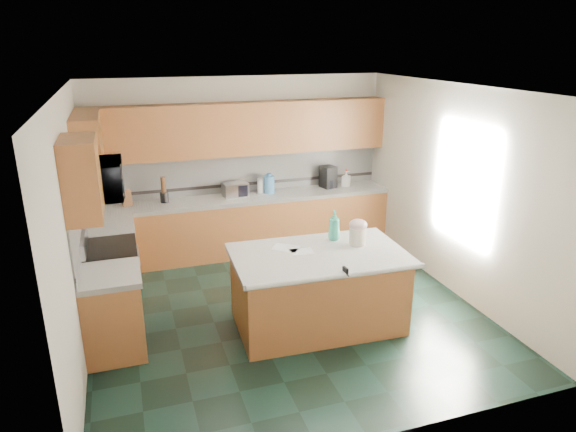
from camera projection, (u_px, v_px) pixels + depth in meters
name	position (u px, v px, depth m)	size (l,w,h in m)	color
floor	(285.00, 311.00, 6.40)	(4.60, 4.60, 0.00)	black
ceiling	(285.00, 89.00, 5.52)	(4.60, 4.60, 0.00)	white
wall_back	(240.00, 165.00, 8.05)	(4.60, 0.04, 2.70)	white
wall_front	(380.00, 298.00, 3.88)	(4.60, 0.04, 2.70)	white
wall_left	(71.00, 230.00, 5.27)	(0.04, 4.60, 2.70)	white
wall_right	(455.00, 191.00, 6.65)	(0.04, 4.60, 2.70)	white
back_base_cab	(246.00, 226.00, 8.06)	(4.60, 0.60, 0.86)	#5A3211
back_countertop	(245.00, 198.00, 7.91)	(4.60, 0.64, 0.06)	white
back_upper_cab	(241.00, 129.00, 7.69)	(4.60, 0.33, 0.78)	#5A3211
back_backsplash	(240.00, 172.00, 8.05)	(4.60, 0.02, 0.63)	silver
back_accent_band	(241.00, 184.00, 8.11)	(4.60, 0.01, 0.05)	black
left_base_cab_rear	(113.00, 260.00, 6.83)	(0.60, 0.82, 0.86)	#5A3211
left_counter_rear	(109.00, 227.00, 6.68)	(0.64, 0.82, 0.06)	white
left_base_cab_front	(114.00, 315.00, 5.45)	(0.60, 0.72, 0.86)	#5A3211
left_counter_front	(109.00, 276.00, 5.30)	(0.64, 0.72, 0.06)	white
left_backsplash	(79.00, 223.00, 5.82)	(0.02, 2.30, 0.63)	silver
left_accent_band	(81.00, 239.00, 5.88)	(0.01, 2.30, 0.05)	black
left_upper_cab_rear	(88.00, 146.00, 6.42)	(0.33, 1.09, 0.78)	#5A3211
left_upper_cab_front	(81.00, 178.00, 4.92)	(0.33, 0.72, 0.78)	#5A3211
range_body	(113.00, 284.00, 6.11)	(0.60, 0.76, 0.88)	#B7B7BC
range_oven_door	(139.00, 284.00, 6.21)	(0.02, 0.68, 0.55)	black
range_cooktop	(109.00, 249.00, 5.96)	(0.62, 0.78, 0.04)	black
range_handle	(138.00, 255.00, 6.10)	(0.02, 0.02, 0.66)	#B7B7BC
range_backguard	(83.00, 242.00, 5.85)	(0.06, 0.76, 0.18)	#B7B7BC
microwave	(100.00, 179.00, 5.69)	(0.73, 0.50, 0.41)	#B7B7BC
island_base	(318.00, 292.00, 5.96)	(1.86, 1.06, 0.86)	#5A3211
island_top	(319.00, 255.00, 5.81)	(1.96, 1.16, 0.06)	white
island_bullnose	(339.00, 276.00, 5.29)	(0.06, 0.06, 1.96)	white
treat_jar	(358.00, 236.00, 6.01)	(0.20, 0.20, 0.21)	beige
treat_jar_lid	(358.00, 225.00, 5.97)	(0.22, 0.22, 0.13)	#D0A4A8
treat_jar_knob	(358.00, 221.00, 5.96)	(0.02, 0.02, 0.07)	tan
treat_jar_knob_end_l	(355.00, 221.00, 5.95)	(0.04, 0.04, 0.04)	tan
treat_jar_knob_end_r	(361.00, 221.00, 5.97)	(0.04, 0.04, 0.04)	tan
soap_bottle_island	(334.00, 225.00, 6.13)	(0.14, 0.14, 0.36)	teal
paper_sheet_a	(302.00, 251.00, 5.83)	(0.26, 0.19, 0.00)	white
paper_sheet_b	(286.00, 248.00, 5.93)	(0.30, 0.22, 0.00)	white
clamp_body	(345.00, 271.00, 5.31)	(0.03, 0.09, 0.08)	black
clamp_handle	(347.00, 275.00, 5.27)	(0.01, 0.01, 0.06)	black
knife_block	(127.00, 198.00, 7.39)	(0.13, 0.11, 0.24)	#472814
utensil_crock	(164.00, 197.00, 7.59)	(0.13, 0.13, 0.16)	black
utensil_bundle	(163.00, 185.00, 7.52)	(0.07, 0.07, 0.23)	#472814
toaster_oven	(235.00, 190.00, 7.87)	(0.37, 0.25, 0.22)	#B7B7BC
toaster_oven_door	(237.00, 192.00, 7.76)	(0.33, 0.01, 0.18)	black
paper_towel	(261.00, 186.00, 8.03)	(0.10, 0.10, 0.23)	white
paper_towel_base	(261.00, 193.00, 8.07)	(0.16, 0.16, 0.01)	#B7B7BC
water_jug	(269.00, 185.00, 8.03)	(0.17, 0.17, 0.28)	#4F91D1
water_jug_neck	(269.00, 175.00, 7.97)	(0.08, 0.08, 0.04)	#4F91D1
coffee_maker	(328.00, 177.00, 8.33)	(0.21, 0.23, 0.35)	black
coffee_carafe	(329.00, 184.00, 8.32)	(0.15, 0.15, 0.15)	black
soap_bottle_back	(346.00, 179.00, 8.41)	(0.12, 0.12, 0.26)	white
soap_back_cap	(346.00, 170.00, 8.36)	(0.02, 0.02, 0.03)	red
window_light_proxy	(464.00, 183.00, 6.41)	(0.02, 1.40, 1.10)	white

